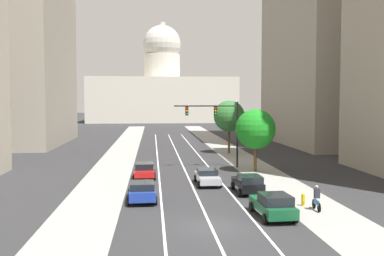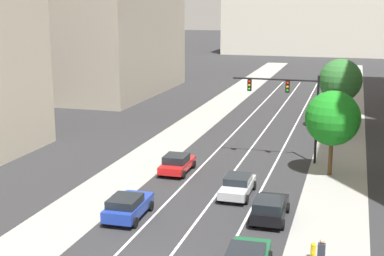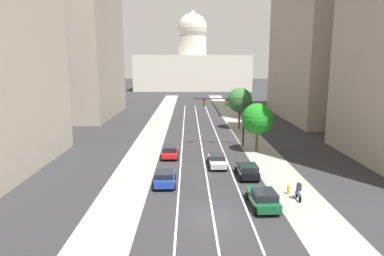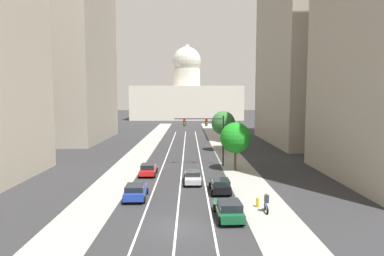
{
  "view_description": "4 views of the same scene",
  "coord_description": "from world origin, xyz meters",
  "px_view_note": "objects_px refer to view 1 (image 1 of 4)",
  "views": [
    {
      "loc": [
        -3.4,
        -25.43,
        7.46
      ],
      "look_at": [
        1.08,
        24.69,
        4.27
      ],
      "focal_mm": 41.38,
      "sensor_mm": 36.0,
      "label": 1
    },
    {
      "loc": [
        8.65,
        -22.66,
        12.92
      ],
      "look_at": [
        -2.09,
        13.73,
        4.35
      ],
      "focal_mm": 51.99,
      "sensor_mm": 36.0,
      "label": 2
    },
    {
      "loc": [
        -1.91,
        -24.31,
        11.64
      ],
      "look_at": [
        -1.44,
        16.2,
        3.87
      ],
      "focal_mm": 31.63,
      "sensor_mm": 36.0,
      "label": 3
    },
    {
      "loc": [
        0.97,
        -24.02,
        9.79
      ],
      "look_at": [
        1.39,
        20.83,
        5.65
      ],
      "focal_mm": 30.57,
      "sensor_mm": 36.0,
      "label": 4
    }
  ],
  "objects_px": {
    "street_tree_mid_right": "(229,116)",
    "capitol_building": "(162,92)",
    "car_green": "(273,205)",
    "car_silver": "(207,176)",
    "car_black": "(248,183)",
    "fire_hydrant": "(303,199)",
    "traffic_signal_mast": "(219,121)",
    "car_red": "(145,170)",
    "street_tree_near_right": "(255,129)",
    "cyclist": "(317,198)",
    "car_blue": "(142,191)"
  },
  "relations": [
    {
      "from": "fire_hydrant",
      "to": "street_tree_near_right",
      "type": "distance_m",
      "value": 15.55
    },
    {
      "from": "traffic_signal_mast",
      "to": "street_tree_mid_right",
      "type": "height_order",
      "value": "street_tree_mid_right"
    },
    {
      "from": "car_green",
      "to": "street_tree_mid_right",
      "type": "distance_m",
      "value": 34.21
    },
    {
      "from": "car_green",
      "to": "fire_hydrant",
      "type": "height_order",
      "value": "car_green"
    },
    {
      "from": "street_tree_mid_right",
      "to": "car_blue",
      "type": "bearing_deg",
      "value": -111.88
    },
    {
      "from": "car_green",
      "to": "traffic_signal_mast",
      "type": "bearing_deg",
      "value": -1.53
    },
    {
      "from": "street_tree_mid_right",
      "to": "street_tree_near_right",
      "type": "relative_size",
      "value": 1.13
    },
    {
      "from": "fire_hydrant",
      "to": "cyclist",
      "type": "xyz_separation_m",
      "value": [
        0.47,
        -1.32,
        0.39
      ]
    },
    {
      "from": "fire_hydrant",
      "to": "street_tree_near_right",
      "type": "xyz_separation_m",
      "value": [
        0.09,
        15.03,
        3.97
      ]
    },
    {
      "from": "car_silver",
      "to": "street_tree_near_right",
      "type": "relative_size",
      "value": 0.69
    },
    {
      "from": "capitol_building",
      "to": "car_green",
      "type": "relative_size",
      "value": 10.83
    },
    {
      "from": "street_tree_mid_right",
      "to": "car_silver",
      "type": "bearing_deg",
      "value": -104.59
    },
    {
      "from": "car_red",
      "to": "cyclist",
      "type": "distance_m",
      "value": 17.99
    },
    {
      "from": "capitol_building",
      "to": "car_black",
      "type": "relative_size",
      "value": 11.76
    },
    {
      "from": "car_black",
      "to": "car_silver",
      "type": "distance_m",
      "value": 4.8
    },
    {
      "from": "traffic_signal_mast",
      "to": "street_tree_near_right",
      "type": "distance_m",
      "value": 4.55
    },
    {
      "from": "car_blue",
      "to": "cyclist",
      "type": "bearing_deg",
      "value": -109.58
    },
    {
      "from": "capitol_building",
      "to": "street_tree_mid_right",
      "type": "relative_size",
      "value": 6.67
    },
    {
      "from": "car_red",
      "to": "capitol_building",
      "type": "bearing_deg",
      "value": -2.59
    },
    {
      "from": "car_blue",
      "to": "car_black",
      "type": "bearing_deg",
      "value": -77.7
    },
    {
      "from": "car_blue",
      "to": "car_red",
      "type": "bearing_deg",
      "value": -1.71
    },
    {
      "from": "car_green",
      "to": "car_silver",
      "type": "height_order",
      "value": "car_green"
    },
    {
      "from": "car_silver",
      "to": "street_tree_near_right",
      "type": "height_order",
      "value": "street_tree_near_right"
    },
    {
      "from": "car_black",
      "to": "fire_hydrant",
      "type": "distance_m",
      "value": 5.45
    },
    {
      "from": "cyclist",
      "to": "street_tree_mid_right",
      "type": "relative_size",
      "value": 0.23
    },
    {
      "from": "car_blue",
      "to": "capitol_building",
      "type": "bearing_deg",
      "value": -3.71
    },
    {
      "from": "capitol_building",
      "to": "car_black",
      "type": "bearing_deg",
      "value": -87.98
    },
    {
      "from": "car_silver",
      "to": "street_tree_mid_right",
      "type": "height_order",
      "value": "street_tree_mid_right"
    },
    {
      "from": "capitol_building",
      "to": "street_tree_near_right",
      "type": "xyz_separation_m",
      "value": [
        7.23,
        -108.53,
        -5.66
      ]
    },
    {
      "from": "car_red",
      "to": "traffic_signal_mast",
      "type": "distance_m",
      "value": 10.76
    },
    {
      "from": "car_black",
      "to": "street_tree_mid_right",
      "type": "relative_size",
      "value": 0.57
    },
    {
      "from": "traffic_signal_mast",
      "to": "fire_hydrant",
      "type": "relative_size",
      "value": 7.98
    },
    {
      "from": "car_silver",
      "to": "fire_hydrant",
      "type": "xyz_separation_m",
      "value": [
        5.74,
        -8.47,
        -0.26
      ]
    },
    {
      "from": "car_silver",
      "to": "street_tree_mid_right",
      "type": "relative_size",
      "value": 0.6
    },
    {
      "from": "cyclist",
      "to": "street_tree_near_right",
      "type": "height_order",
      "value": "street_tree_near_right"
    },
    {
      "from": "car_green",
      "to": "car_blue",
      "type": "relative_size",
      "value": 1.07
    },
    {
      "from": "car_blue",
      "to": "car_red",
      "type": "relative_size",
      "value": 1.03
    },
    {
      "from": "car_green",
      "to": "car_red",
      "type": "distance_m",
      "value": 17.24
    },
    {
      "from": "capitol_building",
      "to": "street_tree_mid_right",
      "type": "xyz_separation_m",
      "value": [
        7.26,
        -92.59,
        -4.89
      ]
    },
    {
      "from": "car_blue",
      "to": "street_tree_mid_right",
      "type": "relative_size",
      "value": 0.58
    },
    {
      "from": "street_tree_mid_right",
      "to": "traffic_signal_mast",
      "type": "bearing_deg",
      "value": -104.85
    },
    {
      "from": "car_red",
      "to": "cyclist",
      "type": "bearing_deg",
      "value": -139.42
    },
    {
      "from": "street_tree_mid_right",
      "to": "car_black",
      "type": "bearing_deg",
      "value": -96.61
    },
    {
      "from": "street_tree_near_right",
      "to": "traffic_signal_mast",
      "type": "bearing_deg",
      "value": 140.05
    },
    {
      "from": "capitol_building",
      "to": "traffic_signal_mast",
      "type": "relative_size",
      "value": 6.81
    },
    {
      "from": "car_blue",
      "to": "traffic_signal_mast",
      "type": "bearing_deg",
      "value": -29.07
    },
    {
      "from": "street_tree_mid_right",
      "to": "capitol_building",
      "type": "bearing_deg",
      "value": 94.48
    },
    {
      "from": "capitol_building",
      "to": "car_green",
      "type": "xyz_separation_m",
      "value": [
        4.2,
        -126.37,
        -9.29
      ]
    },
    {
      "from": "capitol_building",
      "to": "car_silver",
      "type": "distance_m",
      "value": 115.49
    },
    {
      "from": "cyclist",
      "to": "street_tree_near_right",
      "type": "distance_m",
      "value": 16.75
    }
  ]
}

